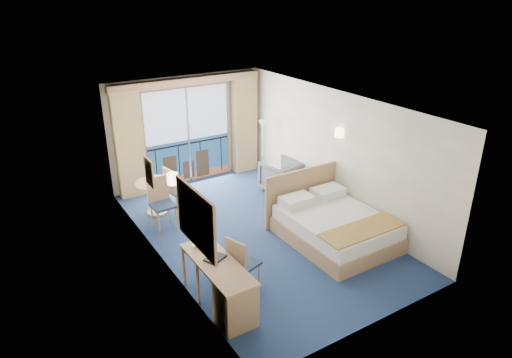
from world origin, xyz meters
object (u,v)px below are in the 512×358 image
Objects in this scene: floor_lamp at (262,135)px; bed at (333,225)px; nightstand at (311,193)px; table_chair_a at (175,188)px; desk at (232,296)px; table_chair_b at (161,200)px; armchair at (282,176)px; desk_chair at (241,261)px; round_table at (155,189)px.

bed is at bearing -98.79° from floor_lamp.
bed is 1.66m from nightstand.
nightstand is 0.50× the size of table_chair_a.
table_chair_b is at bearing 86.82° from desk.
nightstand is 0.34× the size of floor_lamp.
armchair is 3.14m from table_chair_b.
desk is 1.54× the size of table_chair_a.
table_chair_b reaches higher than desk_chair.
armchair is 0.53× the size of desk.
armchair is 1.24m from floor_lamp.
floor_lamp reaches higher than desk.
armchair is at bearing 79.09° from bed.
desk_chair is 2.78m from table_chair_b.
round_table is at bearing 130.57° from bed.
desk reaches higher than nightstand.
desk_chair is (-2.84, -2.90, 0.17)m from armchair.
desk is (-3.37, -4.41, -0.75)m from floor_lamp.
bed is 3.52m from table_chair_a.
table_chair_a is (-2.16, 2.77, 0.27)m from bed.
bed reaches higher than table_chair_b.
floor_lamp is 5.60m from desk.
table_chair_b is (-3.18, -1.10, -0.56)m from floor_lamp.
round_table is 0.76× the size of table_chair_b.
armchair is 2.66m from table_chair_a.
nightstand is 0.64× the size of round_table.
table_chair_b is (-3.30, 0.78, 0.35)m from nightstand.
armchair is 0.82× the size of table_chair_a.
armchair is 0.56× the size of floor_lamp.
table_chair_b is (-2.66, 2.31, 0.28)m from bed.
table_chair_a is (0.38, -0.20, 0.03)m from round_table.
table_chair_b reaches higher than table_chair_a.
floor_lamp is at bearing -86.77° from table_chair_a.
table_chair_a is (0.20, 3.22, 0.04)m from desk_chair.
armchair is at bearing 100.70° from nightstand.
table_chair_b is (-0.50, -0.46, 0.02)m from table_chair_a.
desk_chair reaches higher than desk.
table_chair_b is (-3.13, -0.14, 0.22)m from armchair.
floor_lamp reaches higher than round_table.
nightstand is 0.33× the size of desk.
bed is at bearing -96.48° from desk_chair.
bed is 2.10× the size of table_chair_a.
bed is 2.42m from desk_chair.
floor_lamp is 1.47× the size of table_chair_a.
bed is at bearing -112.94° from nightstand.
bed is at bearing -49.43° from round_table.
floor_lamp is (-0.12, 1.88, 0.91)m from nightstand.
desk_chair is (-3.01, -1.98, 0.29)m from nightstand.
bed is 2.23× the size of desk_chair.
desk_chair is at bearing -146.65° from nightstand.
table_chair_b is (-0.29, 2.77, 0.05)m from desk_chair.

